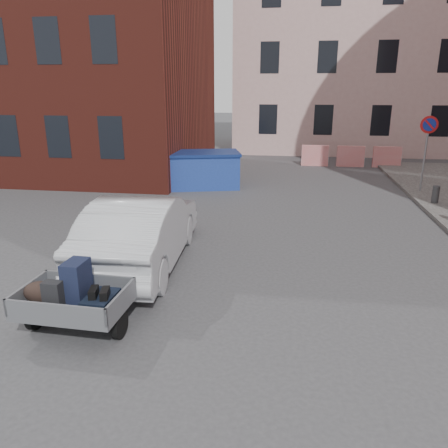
# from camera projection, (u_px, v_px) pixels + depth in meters

# --- Properties ---
(ground) EXTENTS (120.00, 120.00, 0.00)m
(ground) POSITION_uv_depth(u_px,v_px,m) (211.00, 307.00, 7.73)
(ground) COLOR #38383A
(ground) RESTS_ON ground
(building_brick) EXTENTS (12.00, 10.00, 14.00)m
(building_brick) POSITION_uv_depth(u_px,v_px,m) (60.00, 9.00, 19.16)
(building_brick) COLOR #591E16
(building_brick) RESTS_ON ground
(building_pink) EXTENTS (16.00, 8.00, 14.00)m
(building_pink) POSITION_uv_depth(u_px,v_px,m) (377.00, 28.00, 25.53)
(building_pink) COLOR #C39A96
(building_pink) RESTS_ON ground
(no_parking_sign) EXTENTS (0.60, 0.09, 2.65)m
(no_parking_sign) POSITION_uv_depth(u_px,v_px,m) (427.00, 138.00, 15.22)
(no_parking_sign) COLOR gray
(no_parking_sign) RESTS_ON sidewalk
(barriers) EXTENTS (4.70, 0.18, 1.00)m
(barriers) POSITION_uv_depth(u_px,v_px,m) (351.00, 156.00, 21.14)
(barriers) COLOR red
(barriers) RESTS_ON ground
(trailer) EXTENTS (1.64, 1.83, 1.20)m
(trailer) POSITION_uv_depth(u_px,v_px,m) (73.00, 298.00, 6.73)
(trailer) COLOR black
(trailer) RESTS_ON ground
(dumpster) EXTENTS (3.56, 2.45, 1.36)m
(dumpster) POSITION_uv_depth(u_px,v_px,m) (197.00, 170.00, 16.74)
(dumpster) COLOR #203D9C
(dumpster) RESTS_ON ground
(silver_car) EXTENTS (1.87, 4.78, 1.55)m
(silver_car) POSITION_uv_depth(u_px,v_px,m) (142.00, 230.00, 9.38)
(silver_car) COLOR #B6B9BE
(silver_car) RESTS_ON ground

